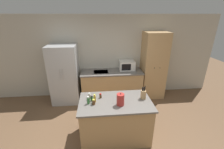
{
  "coord_description": "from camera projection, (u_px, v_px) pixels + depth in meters",
  "views": [
    {
      "loc": [
        -0.27,
        -2.39,
        2.58
      ],
      "look_at": [
        0.09,
        1.4,
        1.05
      ],
      "focal_mm": 24.0,
      "sensor_mm": 36.0,
      "label": 1
    }
  ],
  "objects": [
    {
      "name": "ground_plane",
      "position": [
        114.0,
        145.0,
        3.19
      ],
      "size": [
        14.0,
        14.0,
        0.0
      ],
      "primitive_type": "plane",
      "color": "brown"
    },
    {
      "name": "wall_back",
      "position": [
        106.0,
        57.0,
        4.86
      ],
      "size": [
        7.2,
        0.06,
        2.6
      ],
      "color": "beige",
      "rests_on": "ground_plane"
    },
    {
      "name": "refrigerator",
      "position": [
        65.0,
        74.0,
        4.54
      ],
      "size": [
        0.81,
        0.74,
        1.78
      ],
      "color": "#B7BABC",
      "rests_on": "ground_plane"
    },
    {
      "name": "back_counter",
      "position": [
        112.0,
        85.0,
        4.85
      ],
      "size": [
        1.92,
        0.69,
        0.93
      ],
      "color": "tan",
      "rests_on": "ground_plane"
    },
    {
      "name": "pantry_cabinet",
      "position": [
        153.0,
        66.0,
        4.77
      ],
      "size": [
        0.71,
        0.63,
        2.11
      ],
      "color": "tan",
      "rests_on": "ground_plane"
    },
    {
      "name": "kitchen_island",
      "position": [
        115.0,
        119.0,
        3.27
      ],
      "size": [
        1.5,
        0.9,
        0.91
      ],
      "color": "tan",
      "rests_on": "ground_plane"
    },
    {
      "name": "microwave",
      "position": [
        127.0,
        65.0,
        4.78
      ],
      "size": [
        0.48,
        0.38,
        0.29
      ],
      "color": "white",
      "rests_on": "back_counter"
    },
    {
      "name": "knife_block",
      "position": [
        143.0,
        94.0,
        3.16
      ],
      "size": [
        0.1,
        0.08,
        0.3
      ],
      "color": "tan",
      "rests_on": "kitchen_island"
    },
    {
      "name": "spice_bottle_tall_dark",
      "position": [
        94.0,
        102.0,
        2.97
      ],
      "size": [
        0.06,
        0.06,
        0.12
      ],
      "color": "#563319",
      "rests_on": "kitchen_island"
    },
    {
      "name": "spice_bottle_short_red",
      "position": [
        90.0,
        96.0,
        3.15
      ],
      "size": [
        0.06,
        0.06,
        0.15
      ],
      "color": "beige",
      "rests_on": "kitchen_island"
    },
    {
      "name": "spice_bottle_amber_oil",
      "position": [
        100.0,
        96.0,
        3.21
      ],
      "size": [
        0.05,
        0.05,
        0.1
      ],
      "color": "#563319",
      "rests_on": "kitchen_island"
    },
    {
      "name": "spice_bottle_green_herb",
      "position": [
        95.0,
        99.0,
        3.04
      ],
      "size": [
        0.05,
        0.05,
        0.18
      ],
      "color": "gold",
      "rests_on": "kitchen_island"
    },
    {
      "name": "spice_bottle_pale_salt",
      "position": [
        92.0,
        99.0,
        3.1
      ],
      "size": [
        0.05,
        0.05,
        0.11
      ],
      "color": "#337033",
      "rests_on": "kitchen_island"
    },
    {
      "name": "spice_bottle_orange_cap",
      "position": [
        88.0,
        100.0,
        2.99
      ],
      "size": [
        0.05,
        0.05,
        0.16
      ],
      "color": "#337033",
      "rests_on": "kitchen_island"
    },
    {
      "name": "kettle",
      "position": [
        120.0,
        99.0,
        2.94
      ],
      "size": [
        0.15,
        0.15,
        0.26
      ],
      "color": "#B72D28",
      "rests_on": "kitchen_island"
    }
  ]
}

